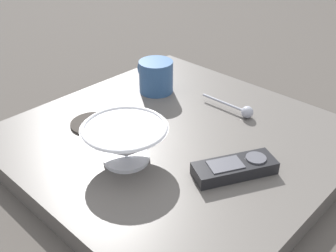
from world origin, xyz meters
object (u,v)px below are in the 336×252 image
cereal_bowl (125,141)px  tv_remote_near (235,168)px  coffee_mug (156,76)px  drink_coaster (92,123)px  teaspoon (243,111)px

cereal_bowl → tv_remote_near: bearing=121.7°
coffee_mug → drink_coaster: 0.22m
tv_remote_near → teaspoon: bearing=-149.7°
drink_coaster → teaspoon: bearing=139.8°
tv_remote_near → drink_coaster: (0.07, -0.33, -0.01)m
coffee_mug → drink_coaster: bearing=4.2°
teaspoon → tv_remote_near: (0.19, 0.11, -0.00)m
teaspoon → drink_coaster: size_ratio=1.42×
tv_remote_near → drink_coaster: size_ratio=1.66×
tv_remote_near → drink_coaster: tv_remote_near is taller
coffee_mug → drink_coaster: size_ratio=1.19×
cereal_bowl → teaspoon: size_ratio=1.20×
coffee_mug → teaspoon: (-0.05, 0.24, -0.03)m
coffee_mug → teaspoon: size_ratio=0.84×
coffee_mug → cereal_bowl: bearing=34.2°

